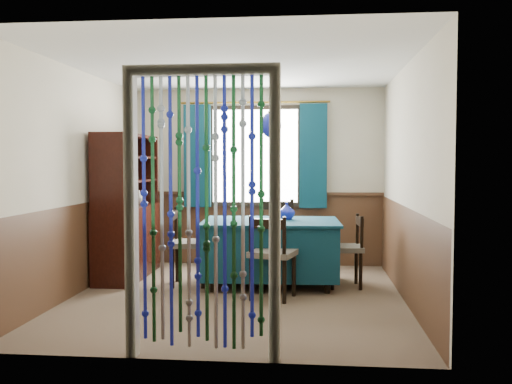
# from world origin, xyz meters

# --- Properties ---
(floor) EXTENTS (4.00, 4.00, 0.00)m
(floor) POSITION_xyz_m (0.00, 0.00, 0.00)
(floor) COLOR brown
(floor) RESTS_ON ground
(ceiling) EXTENTS (4.00, 4.00, 0.00)m
(ceiling) POSITION_xyz_m (0.00, 0.00, 2.50)
(ceiling) COLOR silver
(ceiling) RESTS_ON ground
(wall_back) EXTENTS (3.60, 0.00, 3.60)m
(wall_back) POSITION_xyz_m (0.00, 2.00, 1.25)
(wall_back) COLOR beige
(wall_back) RESTS_ON ground
(wall_front) EXTENTS (3.60, 0.00, 3.60)m
(wall_front) POSITION_xyz_m (0.00, -2.00, 1.25)
(wall_front) COLOR beige
(wall_front) RESTS_ON ground
(wall_left) EXTENTS (0.00, 4.00, 4.00)m
(wall_left) POSITION_xyz_m (-1.80, 0.00, 1.25)
(wall_left) COLOR beige
(wall_left) RESTS_ON ground
(wall_right) EXTENTS (0.00, 4.00, 4.00)m
(wall_right) POSITION_xyz_m (1.80, 0.00, 1.25)
(wall_right) COLOR beige
(wall_right) RESTS_ON ground
(wainscot_back) EXTENTS (3.60, 0.00, 3.60)m
(wainscot_back) POSITION_xyz_m (0.00, 1.99, 0.50)
(wainscot_back) COLOR #4B2E1C
(wainscot_back) RESTS_ON ground
(wainscot_front) EXTENTS (3.60, 0.00, 3.60)m
(wainscot_front) POSITION_xyz_m (0.00, -1.99, 0.50)
(wainscot_front) COLOR #4B2E1C
(wainscot_front) RESTS_ON ground
(wainscot_left) EXTENTS (0.00, 4.00, 4.00)m
(wainscot_left) POSITION_xyz_m (-1.79, 0.00, 0.50)
(wainscot_left) COLOR #4B2E1C
(wainscot_left) RESTS_ON ground
(wainscot_right) EXTENTS (0.00, 4.00, 4.00)m
(wainscot_right) POSITION_xyz_m (1.79, 0.00, 0.50)
(wainscot_right) COLOR #4B2E1C
(wainscot_right) RESTS_ON ground
(window) EXTENTS (1.32, 0.12, 1.42)m
(window) POSITION_xyz_m (0.00, 1.95, 1.55)
(window) COLOR black
(window) RESTS_ON wall_back
(doorway) EXTENTS (1.16, 0.12, 2.18)m
(doorway) POSITION_xyz_m (0.00, -1.94, 1.05)
(doorway) COLOR silver
(doorway) RESTS_ON ground
(dining_table) EXTENTS (1.65, 1.18, 0.77)m
(dining_table) POSITION_xyz_m (0.32, 0.64, 0.45)
(dining_table) COLOR #0D3444
(dining_table) RESTS_ON floor
(chair_near) EXTENTS (0.54, 0.53, 0.91)m
(chair_near) POSITION_xyz_m (0.39, -0.06, 0.48)
(chair_near) COLOR black
(chair_near) RESTS_ON floor
(chair_far) EXTENTS (0.52, 0.50, 0.97)m
(chair_far) POSITION_xyz_m (0.32, 1.31, 0.52)
(chair_far) COLOR black
(chair_far) RESTS_ON floor
(chair_left) EXTENTS (0.47, 0.49, 0.92)m
(chair_left) POSITION_xyz_m (-0.68, 0.54, 0.49)
(chair_left) COLOR black
(chair_left) RESTS_ON floor
(chair_right) EXTENTS (0.43, 0.45, 0.85)m
(chair_right) POSITION_xyz_m (1.22, 0.63, 0.45)
(chair_right) COLOR black
(chair_right) RESTS_ON floor
(sideboard) EXTENTS (0.50, 1.39, 1.81)m
(sideboard) POSITION_xyz_m (-1.54, 0.93, 0.62)
(sideboard) COLOR black
(sideboard) RESTS_ON floor
(pendant_lamp) EXTENTS (0.24, 0.24, 0.75)m
(pendant_lamp) POSITION_xyz_m (0.32, 0.64, 1.90)
(pendant_lamp) COLOR olive
(pendant_lamp) RESTS_ON ceiling
(vase_table) EXTENTS (0.23, 0.23, 0.19)m
(vase_table) POSITION_xyz_m (0.50, 0.78, 0.87)
(vase_table) COLOR #162098
(vase_table) RESTS_ON dining_table
(bowl_shelf) EXTENTS (0.23, 0.23, 0.05)m
(bowl_shelf) POSITION_xyz_m (-1.48, 0.69, 1.26)
(bowl_shelf) COLOR beige
(bowl_shelf) RESTS_ON sideboard
(vase_sideboard) EXTENTS (0.26, 0.26, 0.21)m
(vase_sideboard) POSITION_xyz_m (-1.48, 1.25, 1.01)
(vase_sideboard) COLOR beige
(vase_sideboard) RESTS_ON sideboard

